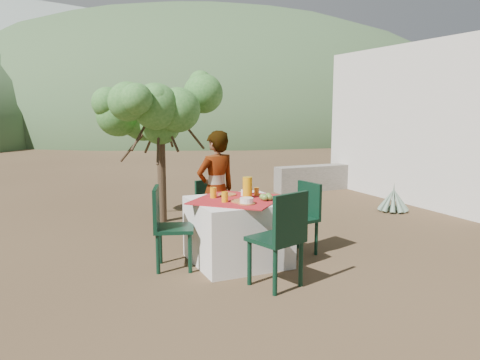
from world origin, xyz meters
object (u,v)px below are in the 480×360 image
chair_left (167,224)px  chair_near (281,235)px  chair_far (211,207)px  shrub_tree (163,119)px  agave (393,200)px  guesthouse (456,123)px  person (216,190)px  juice_pitcher (247,187)px  table (237,231)px  chair_right (302,214)px

chair_left → chair_near: bearing=-120.6°
chair_far → shrub_tree: bearing=85.2°
agave → chair_left: bearing=-163.8°
shrub_tree → guesthouse: guesthouse is taller
chair_left → person: bearing=-38.1°
shrub_tree → guesthouse: 6.13m
guesthouse → juice_pitcher: size_ratio=16.90×
table → chair_far: (0.06, 1.03, 0.08)m
person → shrub_tree: shrub_tree is taller
table → agave: 3.88m
chair_far → shrub_tree: 1.82m
agave → juice_pitcher: juice_pitcher is taller
chair_far → person: 0.50m
table → chair_right: 0.90m
guesthouse → juice_pitcher: bearing=-159.3°
chair_near → chair_right: chair_near is taller
person → shrub_tree: bearing=-95.0°
person → agave: 3.76m
table → chair_left: 0.84m
table → juice_pitcher: (0.14, 0.02, 0.51)m
guesthouse → person: bearing=-165.3°
shrub_tree → chair_left: bearing=-104.3°
chair_left → juice_pitcher: bearing=-77.1°
shrub_tree → juice_pitcher: (0.38, -2.35, -0.76)m
chair_far → chair_right: (0.83, -1.03, 0.03)m
person → guesthouse: 6.15m
chair_near → table: bearing=-101.8°
shrub_tree → juice_pitcher: 2.50m
chair_left → guesthouse: guesthouse is taller
shrub_tree → guesthouse: (6.13, -0.19, -0.15)m
chair_right → shrub_tree: (-1.13, 2.37, 1.15)m
chair_right → table: bearing=-99.4°
guesthouse → juice_pitcher: guesthouse is taller
table → juice_pitcher: 0.53m
table → juice_pitcher: size_ratio=5.24×
chair_far → chair_left: chair_left is taller
table → shrub_tree: size_ratio=0.62×
chair_far → chair_right: size_ratio=0.93×
table → chair_right: size_ratio=1.45×
chair_left → agave: bearing=-55.3°
chair_right → agave: chair_right is taller
chair_left → agave: size_ratio=1.62×
chair_near → agave: size_ratio=1.72×
table → chair_right: bearing=-0.0°
shrub_tree → chair_far: bearing=-77.6°
table → chair_far: 1.03m
agave → guesthouse: guesthouse is taller
chair_near → guesthouse: size_ratio=0.24×
chair_far → guesthouse: size_ratio=0.20×
table → person: person is taller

